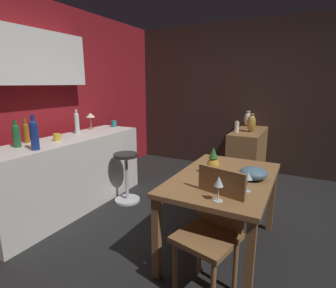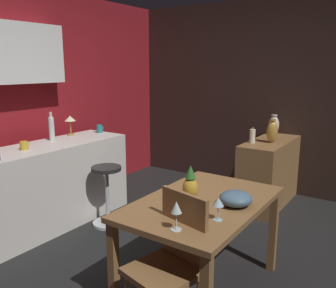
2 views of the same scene
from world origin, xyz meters
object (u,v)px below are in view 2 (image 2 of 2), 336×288
chair_near_window (171,261)px  cup_teal (100,129)px  wine_glass_left (218,203)px  wine_glass_right (176,209)px  pillar_candle_tall (252,136)px  pineapple_centerpiece (190,184)px  fruit_bowl (236,198)px  vase_ceramic_ivory (274,125)px  dining_table (202,212)px  bar_stool (107,194)px  wine_bottle_clear (51,127)px  sideboard_cabinet (269,173)px  vase_brass (272,132)px  counter_lamp (70,120)px  cup_mustard (24,146)px

chair_near_window → cup_teal: 2.56m
wine_glass_left → wine_glass_right: size_ratio=0.84×
wine_glass_left → pillar_candle_tall: pillar_candle_tall is taller
pineapple_centerpiece → fruit_bowl: 0.36m
wine_glass_right → vase_ceramic_ivory: (3.01, 0.40, 0.07)m
dining_table → bar_stool: (0.46, 1.43, -0.30)m
fruit_bowl → wine_bottle_clear: bearing=84.0°
sideboard_cabinet → cup_teal: size_ratio=10.08×
vase_brass → vase_ceramic_ivory: bearing=16.3°
sideboard_cabinet → wine_glass_left: size_ratio=7.12×
pineapple_centerpiece → fruit_bowl: size_ratio=1.08×
dining_table → chair_near_window: chair_near_window is taller
dining_table → wine_bottle_clear: wine_bottle_clear is taller
dining_table → counter_lamp: bearing=74.0°
wine_bottle_clear → sideboard_cabinet: bearing=-47.4°
wine_glass_right → pillar_candle_tall: bearing=10.5°
fruit_bowl → dining_table: bearing=102.0°
pineapple_centerpiece → counter_lamp: (0.61, 2.05, 0.24)m
cup_teal → counter_lamp: counter_lamp is taller
wine_glass_right → vase_brass: bearing=5.6°
wine_glass_left → wine_glass_right: wine_glass_right is taller
sideboard_cabinet → cup_teal: 2.19m
pineapple_centerpiece → vase_ceramic_ivory: vase_ceramic_ivory is taller
wine_glass_left → wine_bottle_clear: bearing=77.0°
wine_glass_right → pineapple_centerpiece: pineapple_centerpiece is taller
fruit_bowl → wine_glass_left: bearing=-178.5°
cup_mustard → vase_brass: bearing=-40.7°
dining_table → vase_brass: size_ratio=4.54×
counter_lamp → pillar_candle_tall: size_ratio=1.25×
cup_teal → vase_brass: bearing=-62.0°
dining_table → vase_brass: bearing=4.1°
wine_glass_right → pineapple_centerpiece: bearing=22.2°
pineapple_centerpiece → cup_teal: bearing=63.5°
wine_bottle_clear → fruit_bowl: bearing=-96.0°
sideboard_cabinet → vase_ceramic_ivory: (0.45, 0.12, 0.53)m
chair_near_window → bar_stool: size_ratio=1.43×
wine_glass_left → pillar_candle_tall: 2.12m
dining_table → wine_glass_right: wine_glass_right is taller
cup_teal → vase_ceramic_ivory: (1.55, -1.70, -0.00)m
cup_teal → dining_table: bearing=-115.3°
pineapple_centerpiece → cup_mustard: size_ratio=2.29×
wine_glass_left → wine_bottle_clear: size_ratio=0.48×
wine_glass_right → wine_bottle_clear: wine_bottle_clear is taller
pineapple_centerpiece → cup_mustard: pineapple_centerpiece is taller
sideboard_cabinet → dining_table: bearing=-174.8°
dining_table → vase_ceramic_ivory: bearing=6.9°
fruit_bowl → counter_lamp: bearing=76.7°
dining_table → vase_ceramic_ivory: 2.53m
wine_glass_right → counter_lamp: size_ratio=0.78×
wine_bottle_clear → counter_lamp: (0.32, 0.06, 0.03)m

